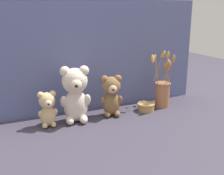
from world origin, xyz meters
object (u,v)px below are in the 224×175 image
(decorative_tin_tall, at_px, (146,107))
(teddy_bear_large, at_px, (75,93))
(flower_vase, at_px, (163,90))
(teddy_bear_small, at_px, (48,108))
(teddy_bear_medium, at_px, (111,95))

(decorative_tin_tall, bearing_deg, teddy_bear_large, 178.03)
(flower_vase, relative_size, decorative_tin_tall, 3.30)
(flower_vase, height_order, decorative_tin_tall, flower_vase)
(teddy_bear_small, distance_m, flower_vase, 0.72)
(teddy_bear_medium, height_order, teddy_bear_small, teddy_bear_medium)
(teddy_bear_medium, xyz_separation_m, flower_vase, (0.36, 0.01, -0.02))
(flower_vase, bearing_deg, teddy_bear_medium, -178.12)
(teddy_bear_medium, distance_m, decorative_tin_tall, 0.24)
(teddy_bear_small, height_order, flower_vase, flower_vase)
(decorative_tin_tall, bearing_deg, teddy_bear_small, 178.87)
(teddy_bear_large, bearing_deg, decorative_tin_tall, -1.97)
(teddy_bear_large, bearing_deg, flower_vase, 1.40)
(teddy_bear_small, xyz_separation_m, decorative_tin_tall, (0.59, -0.01, -0.08))
(teddy_bear_medium, xyz_separation_m, teddy_bear_small, (-0.37, -0.01, -0.02))
(teddy_bear_large, height_order, flower_vase, flower_vase)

